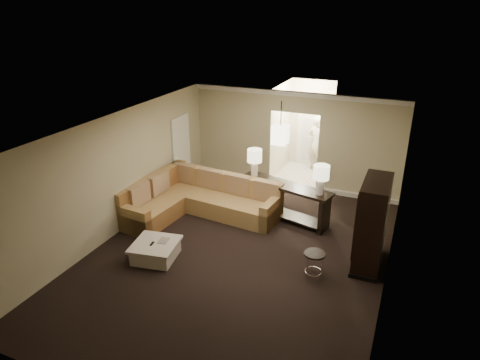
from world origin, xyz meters
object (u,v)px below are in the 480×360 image
at_px(coffee_table, 156,250).
at_px(drink_table, 314,259).
at_px(person, 317,140).
at_px(armoire, 371,226).
at_px(sectional_sofa, 197,200).
at_px(console_table, 285,198).

xyz_separation_m(coffee_table, drink_table, (3.23, 0.70, 0.19)).
bearing_deg(drink_table, person, 103.43).
bearing_deg(armoire, person, 115.22).
height_order(sectional_sofa, armoire, armoire).
bearing_deg(person, sectional_sofa, 85.99).
bearing_deg(drink_table, console_table, 121.34).
bearing_deg(person, coffee_table, 95.32).
relative_size(sectional_sofa, coffee_table, 3.33).
bearing_deg(console_table, sectional_sofa, -149.20).
relative_size(sectional_sofa, person, 1.78).
bearing_deg(armoire, coffee_table, -159.58).
height_order(coffee_table, armoire, armoire).
height_order(console_table, drink_table, console_table).
xyz_separation_m(sectional_sofa, console_table, (2.12, 0.64, 0.16)).
bearing_deg(sectional_sofa, person, 69.93).
relative_size(console_table, drink_table, 4.71).
xyz_separation_m(drink_table, person, (-1.36, 5.69, 0.61)).
xyz_separation_m(armoire, drink_table, (-0.92, -0.85, -0.52)).
relative_size(console_table, person, 1.25).
xyz_separation_m(armoire, person, (-2.28, 4.84, 0.09)).
xyz_separation_m(sectional_sofa, coffee_table, (0.16, -2.15, -0.20)).
height_order(sectional_sofa, console_table, sectional_sofa).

